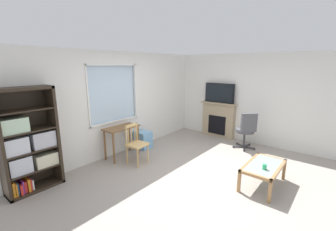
{
  "coord_description": "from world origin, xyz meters",
  "views": [
    {
      "loc": [
        -3.52,
        -2.21,
        2.19
      ],
      "look_at": [
        -0.11,
        0.57,
        1.19
      ],
      "focal_mm": 23.69,
      "sensor_mm": 36.0,
      "label": 1
    }
  ],
  "objects_px": {
    "plastic_drawer_unit": "(143,140)",
    "fireplace": "(218,119)",
    "office_chair": "(246,129)",
    "coffee_table": "(264,168)",
    "tv": "(219,93)",
    "bookshelf": "(28,145)",
    "desk_under_window": "(122,133)",
    "sippy_cup": "(265,167)",
    "wooden_chair": "(136,144)"
  },
  "relations": [
    {
      "from": "bookshelf",
      "to": "coffee_table",
      "type": "bearing_deg",
      "value": -49.01
    },
    {
      "from": "desk_under_window",
      "to": "sippy_cup",
      "type": "bearing_deg",
      "value": -78.87
    },
    {
      "from": "wooden_chair",
      "to": "plastic_drawer_unit",
      "type": "xyz_separation_m",
      "value": [
        0.77,
        0.56,
        -0.24
      ]
    },
    {
      "from": "fireplace",
      "to": "tv",
      "type": "xyz_separation_m",
      "value": [
        -0.02,
        0.0,
        0.83
      ]
    },
    {
      "from": "office_chair",
      "to": "bookshelf",
      "type": "bearing_deg",
      "value": 152.96
    },
    {
      "from": "coffee_table",
      "to": "bookshelf",
      "type": "bearing_deg",
      "value": 130.99
    },
    {
      "from": "bookshelf",
      "to": "fireplace",
      "type": "height_order",
      "value": "bookshelf"
    },
    {
      "from": "office_chair",
      "to": "plastic_drawer_unit",
      "type": "bearing_deg",
      "value": 127.52
    },
    {
      "from": "desk_under_window",
      "to": "fireplace",
      "type": "height_order",
      "value": "fireplace"
    },
    {
      "from": "plastic_drawer_unit",
      "to": "tv",
      "type": "distance_m",
      "value": 2.69
    },
    {
      "from": "bookshelf",
      "to": "fireplace",
      "type": "xyz_separation_m",
      "value": [
        4.89,
        -1.16,
        -0.3
      ]
    },
    {
      "from": "plastic_drawer_unit",
      "to": "fireplace",
      "type": "relative_size",
      "value": 0.4
    },
    {
      "from": "plastic_drawer_unit",
      "to": "sippy_cup",
      "type": "bearing_deg",
      "value": -92.49
    },
    {
      "from": "desk_under_window",
      "to": "wooden_chair",
      "type": "relative_size",
      "value": 0.94
    },
    {
      "from": "sippy_cup",
      "to": "office_chair",
      "type": "bearing_deg",
      "value": 28.79
    },
    {
      "from": "wooden_chair",
      "to": "bookshelf",
      "type": "bearing_deg",
      "value": 162.12
    },
    {
      "from": "bookshelf",
      "to": "wooden_chair",
      "type": "bearing_deg",
      "value": -17.88
    },
    {
      "from": "desk_under_window",
      "to": "coffee_table",
      "type": "xyz_separation_m",
      "value": [
        0.79,
        -3.05,
        -0.26
      ]
    },
    {
      "from": "plastic_drawer_unit",
      "to": "coffee_table",
      "type": "relative_size",
      "value": 0.44
    },
    {
      "from": "office_chair",
      "to": "coffee_table",
      "type": "relative_size",
      "value": 0.98
    },
    {
      "from": "office_chair",
      "to": "coffee_table",
      "type": "height_order",
      "value": "office_chair"
    },
    {
      "from": "tv",
      "to": "desk_under_window",
      "type": "bearing_deg",
      "value": 160.13
    },
    {
      "from": "desk_under_window",
      "to": "tv",
      "type": "distance_m",
      "value": 3.19
    },
    {
      "from": "wooden_chair",
      "to": "plastic_drawer_unit",
      "type": "height_order",
      "value": "wooden_chair"
    },
    {
      "from": "desk_under_window",
      "to": "wooden_chair",
      "type": "height_order",
      "value": "wooden_chair"
    },
    {
      "from": "desk_under_window",
      "to": "plastic_drawer_unit",
      "type": "xyz_separation_m",
      "value": [
        0.75,
        0.05,
        -0.39
      ]
    },
    {
      "from": "bookshelf",
      "to": "office_chair",
      "type": "height_order",
      "value": "bookshelf"
    },
    {
      "from": "fireplace",
      "to": "sippy_cup",
      "type": "distance_m",
      "value": 3.1
    },
    {
      "from": "fireplace",
      "to": "sippy_cup",
      "type": "xyz_separation_m",
      "value": [
        -2.32,
        -2.06,
        -0.08
      ]
    },
    {
      "from": "office_chair",
      "to": "desk_under_window",
      "type": "bearing_deg",
      "value": 138.73
    },
    {
      "from": "coffee_table",
      "to": "tv",
      "type": "bearing_deg",
      "value": 43.28
    },
    {
      "from": "desk_under_window",
      "to": "coffee_table",
      "type": "distance_m",
      "value": 3.16
    },
    {
      "from": "fireplace",
      "to": "tv",
      "type": "bearing_deg",
      "value": 180.0
    },
    {
      "from": "desk_under_window",
      "to": "sippy_cup",
      "type": "height_order",
      "value": "desk_under_window"
    },
    {
      "from": "wooden_chair",
      "to": "office_chair",
      "type": "xyz_separation_m",
      "value": [
        2.43,
        -1.61,
        0.09
      ]
    },
    {
      "from": "bookshelf",
      "to": "desk_under_window",
      "type": "relative_size",
      "value": 2.17
    },
    {
      "from": "tv",
      "to": "coffee_table",
      "type": "relative_size",
      "value": 0.91
    },
    {
      "from": "fireplace",
      "to": "office_chair",
      "type": "xyz_separation_m",
      "value": [
        -0.52,
        -1.07,
        0.01
      ]
    },
    {
      "from": "desk_under_window",
      "to": "plastic_drawer_unit",
      "type": "relative_size",
      "value": 1.88
    },
    {
      "from": "bookshelf",
      "to": "tv",
      "type": "relative_size",
      "value": 1.98
    },
    {
      "from": "desk_under_window",
      "to": "coffee_table",
      "type": "height_order",
      "value": "desk_under_window"
    },
    {
      "from": "plastic_drawer_unit",
      "to": "tv",
      "type": "height_order",
      "value": "tv"
    },
    {
      "from": "desk_under_window",
      "to": "fireplace",
      "type": "bearing_deg",
      "value": -19.76
    },
    {
      "from": "desk_under_window",
      "to": "plastic_drawer_unit",
      "type": "distance_m",
      "value": 0.84
    },
    {
      "from": "fireplace",
      "to": "coffee_table",
      "type": "bearing_deg",
      "value": -136.96
    },
    {
      "from": "desk_under_window",
      "to": "sippy_cup",
      "type": "xyz_separation_m",
      "value": [
        0.61,
        -3.11,
        -0.15
      ]
    },
    {
      "from": "fireplace",
      "to": "coffee_table",
      "type": "height_order",
      "value": "fireplace"
    },
    {
      "from": "tv",
      "to": "sippy_cup",
      "type": "distance_m",
      "value": 3.22
    },
    {
      "from": "tv",
      "to": "office_chair",
      "type": "bearing_deg",
      "value": -115.16
    },
    {
      "from": "desk_under_window",
      "to": "tv",
      "type": "xyz_separation_m",
      "value": [
        2.92,
        -1.05,
        0.76
      ]
    }
  ]
}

